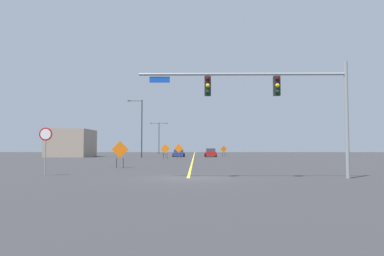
# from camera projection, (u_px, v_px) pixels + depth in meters

# --- Properties ---
(ground) EXTENTS (214.37, 214.37, 0.00)m
(ground) POSITION_uv_depth(u_px,v_px,m) (188.00, 178.00, 19.61)
(ground) COLOR #2D2D30
(road_centre_stripe) EXTENTS (0.16, 119.09, 0.01)m
(road_centre_stripe) POSITION_uv_depth(u_px,v_px,m) (194.00, 155.00, 79.08)
(road_centre_stripe) COLOR yellow
(road_centre_stripe) RESTS_ON ground
(traffic_signal_assembly) EXTENTS (11.24, 0.44, 6.27)m
(traffic_signal_assembly) POSITION_uv_depth(u_px,v_px,m) (275.00, 93.00, 19.79)
(traffic_signal_assembly) COLOR gray
(traffic_signal_assembly) RESTS_ON ground
(stop_sign) EXTENTS (0.76, 0.07, 2.79)m
(stop_sign) POSITION_uv_depth(u_px,v_px,m) (46.00, 142.00, 21.36)
(stop_sign) COLOR gray
(stop_sign) RESTS_ON ground
(street_lamp_near_right) EXTENTS (2.43, 0.24, 9.39)m
(street_lamp_near_right) POSITION_uv_depth(u_px,v_px,m) (141.00, 126.00, 60.09)
(street_lamp_near_right) COLOR black
(street_lamp_near_right) RESTS_ON ground
(street_lamp_mid_left) EXTENTS (4.35, 0.24, 7.79)m
(street_lamp_mid_left) POSITION_uv_depth(u_px,v_px,m) (159.00, 135.00, 91.97)
(street_lamp_mid_left) COLOR black
(street_lamp_mid_left) RESTS_ON ground
(construction_sign_median_far) EXTENTS (1.33, 0.27, 2.15)m
(construction_sign_median_far) POSITION_uv_depth(u_px,v_px,m) (165.00, 149.00, 52.32)
(construction_sign_median_far) COLOR orange
(construction_sign_median_far) RESTS_ON ground
(construction_sign_right_shoulder) EXTENTS (1.38, 0.06, 2.16)m
(construction_sign_right_shoulder) POSITION_uv_depth(u_px,v_px,m) (120.00, 151.00, 29.52)
(construction_sign_right_shoulder) COLOR orange
(construction_sign_right_shoulder) RESTS_ON ground
(construction_sign_median_near) EXTENTS (1.24, 0.23, 1.96)m
(construction_sign_median_near) POSITION_uv_depth(u_px,v_px,m) (224.00, 150.00, 68.15)
(construction_sign_median_near) COLOR orange
(construction_sign_median_near) RESTS_ON ground
(construction_sign_left_shoulder) EXTENTS (1.16, 0.28, 1.83)m
(construction_sign_left_shoulder) POSITION_uv_depth(u_px,v_px,m) (164.00, 150.00, 68.78)
(construction_sign_left_shoulder) COLOR orange
(construction_sign_left_shoulder) RESTS_ON ground
(construction_sign_left_lane) EXTENTS (1.33, 0.27, 2.15)m
(construction_sign_left_lane) POSITION_uv_depth(u_px,v_px,m) (179.00, 149.00, 54.44)
(construction_sign_left_lane) COLOR orange
(construction_sign_left_lane) RESTS_ON ground
(car_red_far) EXTENTS (2.01, 3.85, 1.45)m
(car_red_far) POSITION_uv_depth(u_px,v_px,m) (210.00, 153.00, 63.99)
(car_red_far) COLOR red
(car_red_far) RESTS_ON ground
(car_blue_distant) EXTENTS (2.04, 4.04, 1.24)m
(car_blue_distant) POSITION_uv_depth(u_px,v_px,m) (179.00, 153.00, 65.05)
(car_blue_distant) COLOR #1E389E
(car_blue_distant) RESTS_ON ground
(roadside_building_west) EXTENTS (6.72, 8.05, 4.71)m
(roadside_building_west) POSITION_uv_depth(u_px,v_px,m) (71.00, 143.00, 63.70)
(roadside_building_west) COLOR gray
(roadside_building_west) RESTS_ON ground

